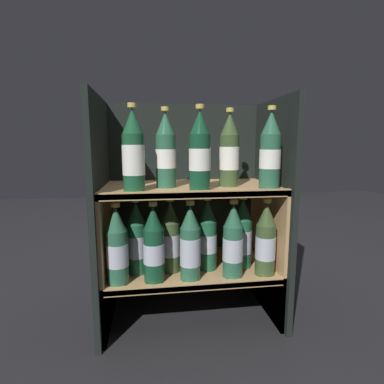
{
  "coord_description": "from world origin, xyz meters",
  "views": [
    {
      "loc": [
        -0.15,
        -0.92,
        0.67
      ],
      "look_at": [
        0.0,
        0.13,
        0.5
      ],
      "focal_mm": 28.0,
      "sensor_mm": 36.0,
      "label": 1
    }
  ],
  "objects_px": {
    "bottle_lower_front_3": "(233,243)",
    "bottle_lower_front_1": "(154,246)",
    "bottle_lower_front_4": "(266,241)",
    "bottle_lower_back_1": "(170,239)",
    "bottle_lower_back_2": "(207,237)",
    "bottle_upper_front_2": "(270,152)",
    "bottle_upper_front_1": "(200,153)",
    "bottle_lower_back_0": "(137,240)",
    "bottle_lower_front_2": "(190,245)",
    "bottle_lower_back_3": "(242,236)",
    "bottle_upper_back_1": "(229,152)",
    "bottle_upper_back_0": "(166,152)",
    "bottle_lower_front_0": "(117,248)",
    "bottle_upper_front_0": "(133,153)"
  },
  "relations": [
    {
      "from": "bottle_lower_front_3",
      "to": "bottle_lower_front_1",
      "type": "bearing_deg",
      "value": 180.0
    },
    {
      "from": "bottle_lower_front_4",
      "to": "bottle_lower_back_1",
      "type": "distance_m",
      "value": 0.34
    },
    {
      "from": "bottle_lower_back_2",
      "to": "bottle_upper_front_2",
      "type": "bearing_deg",
      "value": -21.82
    },
    {
      "from": "bottle_upper_front_1",
      "to": "bottle_lower_back_0",
      "type": "relative_size",
      "value": 1.0
    },
    {
      "from": "bottle_lower_front_2",
      "to": "bottle_lower_back_3",
      "type": "xyz_separation_m",
      "value": [
        0.21,
        0.08,
        0.0
      ]
    },
    {
      "from": "bottle_lower_front_2",
      "to": "bottle_lower_back_2",
      "type": "height_order",
      "value": "same"
    },
    {
      "from": "bottle_upper_front_1",
      "to": "bottle_upper_back_1",
      "type": "bearing_deg",
      "value": 33.3
    },
    {
      "from": "bottle_upper_back_1",
      "to": "bottle_upper_back_0",
      "type": "bearing_deg",
      "value": -180.0
    },
    {
      "from": "bottle_upper_front_1",
      "to": "bottle_lower_front_3",
      "type": "bearing_deg",
      "value": -0.0
    },
    {
      "from": "bottle_lower_front_3",
      "to": "bottle_lower_back_1",
      "type": "distance_m",
      "value": 0.23
    },
    {
      "from": "bottle_upper_front_2",
      "to": "bottle_lower_front_0",
      "type": "distance_m",
      "value": 0.6
    },
    {
      "from": "bottle_lower_front_0",
      "to": "bottle_lower_front_4",
      "type": "distance_m",
      "value": 0.51
    },
    {
      "from": "bottle_upper_back_1",
      "to": "bottle_lower_back_3",
      "type": "bearing_deg",
      "value": 0.0
    },
    {
      "from": "bottle_lower_front_0",
      "to": "bottle_lower_back_3",
      "type": "height_order",
      "value": "same"
    },
    {
      "from": "bottle_lower_front_3",
      "to": "bottle_lower_front_4",
      "type": "relative_size",
      "value": 1.0
    },
    {
      "from": "bottle_upper_back_1",
      "to": "bottle_lower_front_1",
      "type": "distance_m",
      "value": 0.42
    },
    {
      "from": "bottle_upper_back_0",
      "to": "bottle_upper_front_1",
      "type": "bearing_deg",
      "value": -36.59
    },
    {
      "from": "bottle_upper_front_1",
      "to": "bottle_lower_front_4",
      "type": "xyz_separation_m",
      "value": [
        0.24,
        -0.0,
        -0.31
      ]
    },
    {
      "from": "bottle_lower_front_4",
      "to": "bottle_lower_back_2",
      "type": "xyz_separation_m",
      "value": [
        -0.19,
        0.08,
        0.0
      ]
    },
    {
      "from": "bottle_lower_back_1",
      "to": "bottle_upper_back_1",
      "type": "bearing_deg",
      "value": 0.0
    },
    {
      "from": "bottle_lower_back_0",
      "to": "bottle_lower_back_2",
      "type": "xyz_separation_m",
      "value": [
        0.26,
        0.0,
        0.0
      ]
    },
    {
      "from": "bottle_lower_front_0",
      "to": "bottle_upper_back_1",
      "type": "bearing_deg",
      "value": 11.33
    },
    {
      "from": "bottle_upper_front_1",
      "to": "bottle_lower_front_3",
      "type": "relative_size",
      "value": 1.0
    },
    {
      "from": "bottle_upper_back_1",
      "to": "bottle_lower_back_2",
      "type": "xyz_separation_m",
      "value": [
        -0.08,
        0.0,
        -0.31
      ]
    },
    {
      "from": "bottle_upper_back_1",
      "to": "bottle_lower_front_1",
      "type": "relative_size",
      "value": 1.0
    },
    {
      "from": "bottle_upper_front_2",
      "to": "bottle_lower_front_0",
      "type": "bearing_deg",
      "value": 180.0
    },
    {
      "from": "bottle_upper_front_2",
      "to": "bottle_upper_back_1",
      "type": "relative_size",
      "value": 1.0
    },
    {
      "from": "bottle_upper_back_1",
      "to": "bottle_lower_back_3",
      "type": "relative_size",
      "value": 1.0
    },
    {
      "from": "bottle_lower_front_2",
      "to": "bottle_lower_front_4",
      "type": "bearing_deg",
      "value": -0.0
    },
    {
      "from": "bottle_lower_front_0",
      "to": "bottle_lower_front_1",
      "type": "height_order",
      "value": "same"
    },
    {
      "from": "bottle_upper_back_0",
      "to": "bottle_lower_front_1",
      "type": "bearing_deg",
      "value": -121.56
    },
    {
      "from": "bottle_lower_back_3",
      "to": "bottle_lower_front_2",
      "type": "bearing_deg",
      "value": -159.32
    },
    {
      "from": "bottle_upper_front_2",
      "to": "bottle_lower_back_3",
      "type": "bearing_deg",
      "value": 128.58
    },
    {
      "from": "bottle_upper_front_1",
      "to": "bottle_upper_back_0",
      "type": "distance_m",
      "value": 0.13
    },
    {
      "from": "bottle_lower_front_1",
      "to": "bottle_lower_front_2",
      "type": "bearing_deg",
      "value": 0.0
    },
    {
      "from": "bottle_upper_front_1",
      "to": "bottle_upper_back_1",
      "type": "relative_size",
      "value": 1.0
    },
    {
      "from": "bottle_upper_front_1",
      "to": "bottle_lower_front_1",
      "type": "distance_m",
      "value": 0.35
    },
    {
      "from": "bottle_lower_front_0",
      "to": "bottle_lower_front_2",
      "type": "xyz_separation_m",
      "value": [
        0.24,
        0.0,
        -0.0
      ]
    },
    {
      "from": "bottle_lower_front_3",
      "to": "bottle_lower_back_3",
      "type": "distance_m",
      "value": 0.1
    },
    {
      "from": "bottle_upper_back_1",
      "to": "bottle_lower_front_1",
      "type": "xyz_separation_m",
      "value": [
        -0.28,
        -0.08,
        -0.31
      ]
    },
    {
      "from": "bottle_upper_front_2",
      "to": "bottle_lower_back_1",
      "type": "bearing_deg",
      "value": 166.69
    },
    {
      "from": "bottle_upper_front_2",
      "to": "bottle_upper_back_0",
      "type": "xyz_separation_m",
      "value": [
        -0.35,
        0.08,
        -0.0
      ]
    },
    {
      "from": "bottle_upper_front_2",
      "to": "bottle_upper_back_1",
      "type": "distance_m",
      "value": 0.14
    },
    {
      "from": "bottle_upper_back_0",
      "to": "bottle_lower_front_2",
      "type": "bearing_deg",
      "value": -46.62
    },
    {
      "from": "bottle_upper_back_1",
      "to": "bottle_lower_back_2",
      "type": "relative_size",
      "value": 1.0
    },
    {
      "from": "bottle_upper_front_2",
      "to": "bottle_upper_front_1",
      "type": "bearing_deg",
      "value": 180.0
    },
    {
      "from": "bottle_lower_front_3",
      "to": "bottle_lower_back_3",
      "type": "xyz_separation_m",
      "value": [
        0.06,
        0.08,
        -0.0
      ]
    },
    {
      "from": "bottle_lower_front_0",
      "to": "bottle_lower_back_3",
      "type": "distance_m",
      "value": 0.46
    },
    {
      "from": "bottle_lower_front_1",
      "to": "bottle_upper_front_0",
      "type": "bearing_deg",
      "value": 180.0
    },
    {
      "from": "bottle_upper_front_0",
      "to": "bottle_lower_back_3",
      "type": "height_order",
      "value": "bottle_upper_front_0"
    }
  ]
}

